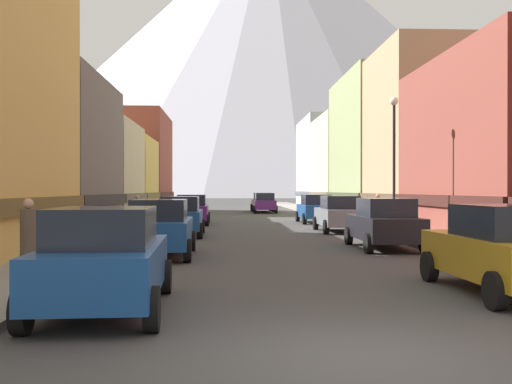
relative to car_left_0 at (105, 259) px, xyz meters
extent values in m
plane|color=#3F3F3F|center=(3.80, -2.97, -0.90)|extent=(400.00, 400.00, 0.00)
cube|color=gray|center=(-2.45, 32.03, -0.82)|extent=(2.50, 100.00, 0.15)
cube|color=gray|center=(10.05, 32.03, -0.82)|extent=(2.50, 100.00, 0.15)
cube|color=#66605B|center=(-8.10, 18.60, 2.78)|extent=(8.80, 9.64, 7.36)
cube|color=#2D2B29|center=(-8.10, 18.60, 0.70)|extent=(9.10, 9.64, 0.50)
cube|color=beige|center=(-8.15, 27.99, 2.25)|extent=(8.89, 8.51, 6.30)
cube|color=#595444|center=(-8.15, 27.99, 0.70)|extent=(9.19, 8.51, 0.50)
cube|color=#D8B259|center=(-7.51, 36.80, 2.13)|extent=(7.61, 8.29, 6.07)
cube|color=brown|center=(-7.51, 36.80, 0.70)|extent=(7.91, 8.29, 0.50)
cube|color=brown|center=(-7.13, 47.58, 3.74)|extent=(6.85, 12.09, 9.28)
cube|color=#3B1B16|center=(-7.13, 47.58, 0.70)|extent=(7.15, 12.09, 0.50)
cube|color=tan|center=(14.30, 25.98, 4.47)|extent=(6.00, 8.74, 10.74)
cube|color=brown|center=(14.30, 25.98, 0.70)|extent=(6.30, 8.74, 0.50)
cube|color=#8C9966|center=(14.76, 37.38, 4.67)|extent=(6.93, 12.95, 11.14)
cube|color=#3F442D|center=(14.76, 37.38, 0.70)|extent=(7.23, 12.95, 0.50)
cube|color=beige|center=(14.71, 50.12, 3.83)|extent=(6.83, 11.90, 9.46)
cube|color=#595444|center=(14.71, 50.12, 0.70)|extent=(7.13, 11.90, 0.50)
cube|color=#99A5B2|center=(14.45, 63.04, 4.47)|extent=(6.30, 13.88, 10.74)
cube|color=#444A50|center=(14.45, 63.04, 0.70)|extent=(6.60, 13.88, 0.50)
cube|color=#19478C|center=(0.00, 0.06, -0.16)|extent=(2.02, 4.47, 0.80)
cube|color=#1E232D|center=(0.01, -0.19, 0.56)|extent=(1.69, 2.26, 0.64)
cylinder|color=black|center=(-0.99, 1.67, -0.56)|extent=(0.25, 0.69, 0.68)
cylinder|color=black|center=(0.85, 1.75, -0.56)|extent=(0.25, 0.69, 0.68)
cylinder|color=black|center=(-0.85, -1.62, -0.56)|extent=(0.25, 0.69, 0.68)
cylinder|color=black|center=(0.98, -1.55, -0.56)|extent=(0.25, 0.69, 0.68)
cube|color=#19478C|center=(0.00, 8.50, -0.16)|extent=(1.92, 4.43, 0.80)
cube|color=#1E232D|center=(0.00, 8.25, 0.56)|extent=(1.64, 2.23, 0.64)
cylinder|color=black|center=(-0.95, 10.14, -0.56)|extent=(0.23, 0.68, 0.68)
cylinder|color=black|center=(0.89, 10.17, -0.56)|extent=(0.23, 0.68, 0.68)
cylinder|color=black|center=(-0.89, 6.84, -0.56)|extent=(0.23, 0.68, 0.68)
cylinder|color=black|center=(0.95, 6.87, -0.56)|extent=(0.23, 0.68, 0.68)
cube|color=#19478C|center=(0.00, 16.72, -0.16)|extent=(1.89, 4.42, 0.80)
cube|color=#1E232D|center=(0.00, 16.47, 0.56)|extent=(1.62, 2.22, 0.64)
cylinder|color=black|center=(-0.94, 18.36, -0.56)|extent=(0.23, 0.68, 0.68)
cylinder|color=black|center=(0.90, 18.38, -0.56)|extent=(0.23, 0.68, 0.68)
cylinder|color=black|center=(-0.90, 15.06, -0.56)|extent=(0.23, 0.68, 0.68)
cylinder|color=black|center=(0.94, 15.08, -0.56)|extent=(0.23, 0.68, 0.68)
cube|color=#591E72|center=(0.00, 25.57, -0.16)|extent=(1.88, 4.42, 0.80)
cube|color=#1E232D|center=(0.00, 25.32, 0.56)|extent=(1.62, 2.21, 0.64)
cylinder|color=black|center=(-0.94, 27.22, -0.56)|extent=(0.23, 0.68, 0.68)
cylinder|color=black|center=(0.90, 27.23, -0.56)|extent=(0.23, 0.68, 0.68)
cylinder|color=black|center=(-0.91, 23.92, -0.56)|extent=(0.23, 0.68, 0.68)
cylinder|color=black|center=(0.93, 23.93, -0.56)|extent=(0.23, 0.68, 0.68)
cube|color=#B28419|center=(7.60, 1.42, -0.16)|extent=(1.89, 4.42, 0.80)
cube|color=#1E232D|center=(7.60, 1.17, 0.56)|extent=(1.62, 2.22, 0.64)
cylinder|color=black|center=(6.66, 3.07, -0.56)|extent=(0.23, 0.68, 0.68)
cylinder|color=black|center=(8.50, 3.08, -0.56)|extent=(0.23, 0.68, 0.68)
cylinder|color=black|center=(6.69, -0.23, -0.56)|extent=(0.23, 0.68, 0.68)
cube|color=black|center=(7.60, 10.62, -0.16)|extent=(1.86, 4.41, 0.80)
cube|color=#1E232D|center=(7.60, 10.37, 0.56)|extent=(1.61, 2.21, 0.64)
cylinder|color=black|center=(6.68, 12.27, -0.56)|extent=(0.22, 0.68, 0.68)
cylinder|color=black|center=(8.52, 12.26, -0.56)|extent=(0.22, 0.68, 0.68)
cylinder|color=black|center=(6.67, 8.97, -0.56)|extent=(0.22, 0.68, 0.68)
cylinder|color=black|center=(8.51, 8.96, -0.56)|extent=(0.22, 0.68, 0.68)
cube|color=slate|center=(7.60, 19.12, -0.16)|extent=(1.86, 4.41, 0.80)
cube|color=#1E232D|center=(7.60, 18.87, 0.56)|extent=(1.61, 2.21, 0.64)
cylinder|color=black|center=(6.67, 20.76, -0.56)|extent=(0.22, 0.68, 0.68)
cylinder|color=black|center=(8.51, 20.77, -0.56)|extent=(0.22, 0.68, 0.68)
cylinder|color=black|center=(6.68, 17.46, -0.56)|extent=(0.22, 0.68, 0.68)
cylinder|color=black|center=(8.52, 17.47, -0.56)|extent=(0.22, 0.68, 0.68)
cube|color=#19478C|center=(7.60, 27.07, -0.16)|extent=(1.86, 4.41, 0.80)
cube|color=#1E232D|center=(7.60, 26.82, 0.56)|extent=(1.61, 2.21, 0.64)
cylinder|color=black|center=(6.67, 28.72, -0.56)|extent=(0.22, 0.68, 0.68)
cylinder|color=black|center=(8.51, 28.73, -0.56)|extent=(0.22, 0.68, 0.68)
cylinder|color=black|center=(6.69, 25.42, -0.56)|extent=(0.22, 0.68, 0.68)
cylinder|color=black|center=(8.53, 25.43, -0.56)|extent=(0.22, 0.68, 0.68)
cube|color=#591E72|center=(5.40, 43.29, -0.16)|extent=(1.84, 4.40, 0.80)
cube|color=#1E232D|center=(5.40, 43.04, 0.56)|extent=(1.60, 2.20, 0.64)
cylinder|color=black|center=(4.48, 44.94, -0.56)|extent=(0.22, 0.68, 0.68)
cylinder|color=black|center=(6.32, 44.94, -0.56)|extent=(0.22, 0.68, 0.68)
cylinder|color=black|center=(4.48, 41.64, -0.56)|extent=(0.22, 0.68, 0.68)
cylinder|color=black|center=(6.32, 41.64, -0.56)|extent=(0.22, 0.68, 0.68)
cube|color=#9E1111|center=(5.40, 47.19, -0.16)|extent=(1.84, 4.40, 0.80)
cube|color=#1E232D|center=(5.40, 46.94, 0.56)|extent=(1.60, 2.20, 0.64)
cylinder|color=black|center=(4.48, 48.84, -0.56)|extent=(0.22, 0.68, 0.68)
cylinder|color=black|center=(6.32, 48.84, -0.56)|extent=(0.22, 0.68, 0.68)
cylinder|color=black|center=(4.48, 45.54, -0.56)|extent=(0.22, 0.68, 0.68)
cylinder|color=black|center=(6.32, 45.54, -0.56)|extent=(0.22, 0.68, 0.68)
cylinder|color=#333338|center=(10.05, 21.16, -0.01)|extent=(0.36, 0.36, 1.47)
sphere|color=tan|center=(10.05, 21.16, 0.84)|extent=(0.23, 0.23, 0.23)
cylinder|color=navy|center=(-2.45, 20.23, -0.04)|extent=(0.36, 0.36, 1.42)
sphere|color=tan|center=(-2.45, 20.23, 0.79)|extent=(0.23, 0.23, 0.23)
cylinder|color=brown|center=(-2.45, 3.59, 0.00)|extent=(0.36, 0.36, 1.50)
sphere|color=tan|center=(-2.45, 3.59, 0.86)|extent=(0.24, 0.24, 0.24)
cylinder|color=black|center=(9.15, 14.84, 2.00)|extent=(0.12, 0.12, 5.50)
sphere|color=white|center=(9.15, 14.84, 4.93)|extent=(0.36, 0.36, 0.36)
cone|color=silver|center=(20.35, 257.03, 61.25)|extent=(247.72, 247.72, 124.31)
camera|label=1|loc=(2.08, -10.37, 1.18)|focal=42.32mm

